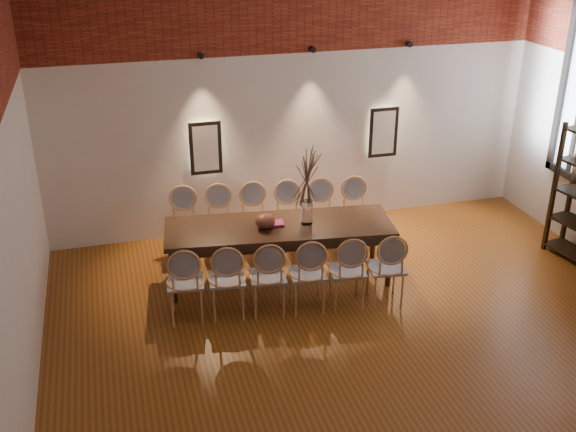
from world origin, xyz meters
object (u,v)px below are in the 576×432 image
object	(u,v)px
chair_near_b	(227,279)
chair_near_d	(308,273)
chair_near_a	(186,282)
chair_near_e	(347,270)
chair_far_c	(255,222)
chair_far_f	(356,216)
book	(273,224)
chair_far_e	(323,218)
chair_near_c	(268,276)
chair_far_b	(220,224)
dining_table	(279,252)
chair_near_f	(386,267)
chair_far_a	(185,226)
vase	(307,212)
chair_far_d	(289,220)
bowl	(265,221)

from	to	relation	value
chair_near_b	chair_near_d	bearing A→B (deg)	0.00
chair_near_a	chair_near_e	distance (m)	1.85
chair_near_d	chair_near_e	world-z (taller)	same
chair_far_c	chair_far_f	xyz separation A→B (m)	(1.37, -0.18, 0.00)
chair_far_c	book	bearing A→B (deg)	102.50
chair_near_e	chair_far_c	world-z (taller)	same
chair_near_d	chair_far_f	distance (m)	1.72
chair_far_e	chair_far_f	xyz separation A→B (m)	(0.46, -0.06, 0.00)
chair_near_c	chair_far_b	bearing A→B (deg)	107.66
chair_far_f	dining_table	bearing A→B (deg)	32.14
chair_far_b	chair_near_c	bearing A→B (deg)	107.66
chair_near_f	chair_far_a	bearing A→B (deg)	147.86
chair_near_d	vase	distance (m)	0.85
chair_far_c	vase	size ratio (longest dim) A/B	3.13
chair_far_b	chair_far_c	size ratio (longest dim) A/B	1.00
chair_far_b	chair_far_d	distance (m)	0.92
chair_near_f	book	xyz separation A→B (m)	(-1.12, 0.90, 0.30)
chair_far_a	chair_far_e	size ratio (longest dim) A/B	1.00
dining_table	chair_far_b	distance (m)	1.01
chair_near_c	chair_far_e	size ratio (longest dim) A/B	1.00
chair_near_c	chair_near_e	world-z (taller)	same
chair_far_e	bowl	size ratio (longest dim) A/B	3.92
chair_far_b	chair_near_b	bearing A→B (deg)	90.00
chair_near_b	chair_near_e	bearing A→B (deg)	0.00
chair_far_e	chair_near_c	bearing A→B (deg)	57.52
dining_table	chair_far_d	bearing A→B (deg)	72.34
chair_near_a	chair_near_d	world-z (taller)	same
dining_table	chair_far_a	bearing A→B (deg)	147.86
chair_near_a	chair_far_b	world-z (taller)	same
chair_near_c	chair_far_b	size ratio (longest dim) A/B	1.00
chair_near_a	chair_far_b	distance (m)	1.52
chair_far_e	chair_far_f	size ratio (longest dim) A/B	1.00
chair_far_e	book	world-z (taller)	chair_far_e
book	chair_near_a	bearing A→B (deg)	-152.67
chair_near_b	book	world-z (taller)	chair_near_b
chair_near_e	chair_near_f	world-z (taller)	same
chair_near_d	chair_far_e	size ratio (longest dim) A/B	1.00
chair_near_c	dining_table	bearing A→B (deg)	72.34
chair_near_b	chair_far_c	size ratio (longest dim) A/B	1.00
chair_near_d	chair_far_c	distance (m)	1.52
chair_far_c	chair_near_f	bearing A→B (deg)	133.68
chair_far_a	chair_far_c	world-z (taller)	same
chair_far_b	chair_far_e	world-z (taller)	same
chair_far_f	chair_near_e	bearing A→B (deg)	72.34
chair_near_a	chair_near_d	bearing A→B (deg)	0.00
chair_near_a	chair_near_d	size ratio (longest dim) A/B	1.00
chair_near_a	chair_far_a	distance (m)	1.45
chair_near_d	chair_far_b	bearing A→B (deg)	122.48
chair_near_a	chair_far_d	distance (m)	2.01
vase	chair_far_a	bearing A→B (deg)	146.80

